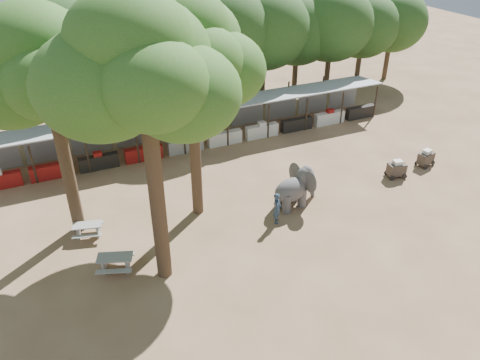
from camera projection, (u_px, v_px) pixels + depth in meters
name	position (u px, v px, depth m)	size (l,w,h in m)	color
ground	(305.00, 264.00, 21.35)	(100.00, 100.00, 0.00)	brown
vendor_stalls	(200.00, 126.00, 31.61)	(28.00, 2.99, 2.80)	#9899A0
yard_tree_left	(42.00, 69.00, 19.60)	(7.10, 6.90, 11.02)	#332316
yard_tree_center	(138.00, 70.00, 16.21)	(7.10, 6.90, 12.04)	#332316
yard_tree_back	(185.00, 51.00, 20.75)	(7.10, 6.90, 11.36)	#332316
backdrop_trees	(173.00, 44.00, 33.45)	(46.46, 5.95, 8.33)	#332316
elephant	(296.00, 187.00, 25.02)	(2.91, 2.16, 2.17)	#444242
handler	(277.00, 208.00, 23.74)	(0.62, 0.41, 1.71)	#26384C
picnic_table_near	(115.00, 261.00, 20.74)	(1.93, 1.83, 0.77)	gray
picnic_table_far	(88.00, 229.00, 22.91)	(1.66, 1.56, 0.70)	gray
cart_front	(397.00, 169.00, 27.87)	(1.25, 0.94, 1.11)	#332921
cart_back	(426.00, 158.00, 29.11)	(1.25, 0.96, 1.09)	#332921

